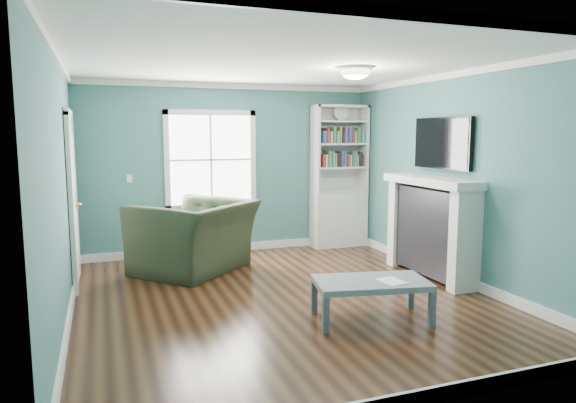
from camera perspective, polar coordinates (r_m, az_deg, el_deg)
name	(u,v)px	position (r m, az deg, el deg)	size (l,w,h in m)	color
floor	(284,299)	(5.89, -0.41, -10.73)	(5.00, 5.00, 0.00)	black
room_walls	(284,158)	(5.59, -0.42, 4.84)	(5.00, 5.00, 5.00)	#417578
trim	(284,190)	(5.62, -0.42, 1.33)	(4.50, 5.00, 2.60)	white
window	(211,160)	(7.92, -8.56, 4.60)	(1.40, 0.06, 1.50)	white
bookshelf	(339,190)	(8.45, 5.66, 1.25)	(0.90, 0.35, 2.31)	silver
fireplace	(431,228)	(6.85, 15.63, -2.90)	(0.44, 1.58, 1.30)	black
tv	(442,143)	(6.82, 16.79, 6.22)	(0.06, 1.10, 0.65)	black
door	(72,198)	(6.72, -22.85, 0.35)	(0.12, 0.98, 2.17)	silver
ceiling_fixture	(355,72)	(6.08, 7.51, 14.13)	(0.38, 0.38, 0.15)	white
light_switch	(129,179)	(7.78, -17.21, 2.45)	(0.08, 0.01, 0.12)	white
recliner	(194,225)	(7.01, -10.37, -2.55)	(1.45, 0.94, 1.26)	black
coffee_table	(371,285)	(5.23, 9.24, -9.16)	(1.21, 0.81, 0.40)	#494F58
paper_sheet	(392,281)	(5.21, 11.44, -8.65)	(0.21, 0.27, 0.00)	white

